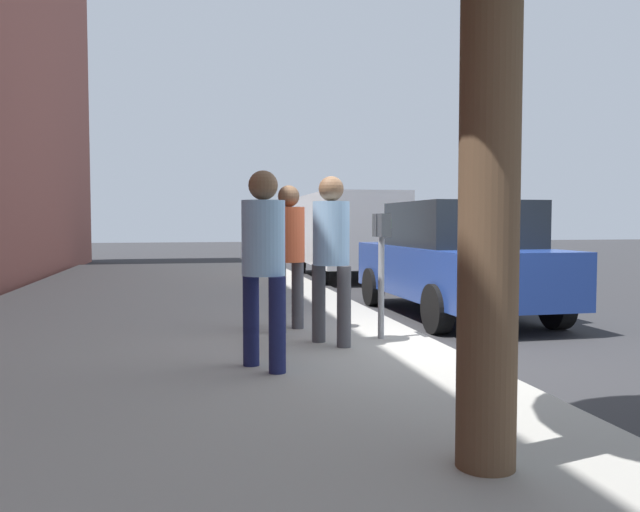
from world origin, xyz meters
TOP-DOWN VIEW (x-y plane):
  - ground_plane at (0.00, 0.00)m, footprint 80.00×80.00m
  - sidewalk_slab at (0.00, 3.00)m, footprint 28.00×6.00m
  - parking_meter at (0.31, 0.57)m, footprint 0.36×0.12m
  - pedestrian_at_meter at (0.08, 1.20)m, footprint 0.49×0.39m
  - pedestrian_bystander at (-0.91, 2.04)m, footprint 0.48×0.39m
  - parking_officer at (1.03, 1.51)m, footprint 0.43×0.41m
  - parked_sedan_near at (2.62, -1.35)m, footprint 4.42×2.00m
  - parked_van_far at (9.61, -1.35)m, footprint 5.25×2.22m

SIDE VIEW (x-z plane):
  - ground_plane at x=0.00m, z-range 0.00..0.00m
  - sidewalk_slab at x=0.00m, z-range 0.00..0.15m
  - parked_sedan_near at x=2.62m, z-range 0.01..1.78m
  - parking_meter at x=0.31m, z-range 0.46..1.87m
  - parking_officer at x=1.03m, z-range 0.31..2.06m
  - pedestrian_bystander at x=-0.91m, z-range 0.31..2.08m
  - pedestrian_at_meter at x=0.08m, z-range 0.32..2.12m
  - parked_van_far at x=9.61m, z-range 0.17..2.35m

